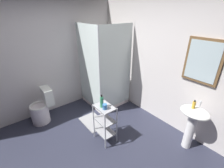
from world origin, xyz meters
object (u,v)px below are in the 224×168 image
object	(u,v)px
bath_mat	(93,122)
pedestal_sink	(193,120)
storage_cart	(105,121)
rinse_cup	(105,107)
toilet	(42,109)
hand_soap_bottle	(194,105)
shower_stall	(104,88)
body_wash_bottle_green	(102,102)

from	to	relation	value
bath_mat	pedestal_sink	bearing A→B (deg)	30.87
storage_cart	rinse_cup	size ratio (longest dim) A/B	8.07
toilet	rinse_cup	size ratio (longest dim) A/B	8.29
toilet	bath_mat	distance (m)	1.14
pedestal_sink	rinse_cup	world-z (taller)	rinse_cup
hand_soap_bottle	shower_stall	bearing A→B (deg)	-171.73
hand_soap_bottle	rinse_cup	distance (m)	1.44
hand_soap_bottle	rinse_cup	size ratio (longest dim) A/B	1.61
toilet	storage_cart	world-z (taller)	toilet
storage_cart	body_wash_bottle_green	xyz separation A→B (m)	(-0.02, -0.04, 0.41)
body_wash_bottle_green	bath_mat	size ratio (longest dim) A/B	0.40
storage_cart	hand_soap_bottle	xyz separation A→B (m)	(1.02, 1.03, 0.44)
toilet	body_wash_bottle_green	xyz separation A→B (m)	(1.28, 0.70, 0.53)
pedestal_sink	bath_mat	xyz separation A→B (m)	(-1.62, -0.97, -0.57)
rinse_cup	storage_cart	bearing A→B (deg)	147.63
storage_cart	bath_mat	bearing A→B (deg)	172.26
storage_cart	rinse_cup	distance (m)	0.36
storage_cart	bath_mat	world-z (taller)	storage_cart
shower_stall	bath_mat	xyz separation A→B (m)	(0.47, -0.66, -0.45)
toilet	hand_soap_bottle	xyz separation A→B (m)	(2.32, 1.78, 0.56)
storage_cart	bath_mat	xyz separation A→B (m)	(-0.57, 0.08, -0.43)
hand_soap_bottle	bath_mat	bearing A→B (deg)	-148.88
toilet	shower_stall	bearing A→B (deg)	79.92
hand_soap_bottle	body_wash_bottle_green	size ratio (longest dim) A/B	0.62
shower_stall	bath_mat	size ratio (longest dim) A/B	3.33
body_wash_bottle_green	shower_stall	bearing A→B (deg)	142.59
storage_cart	toilet	bearing A→B (deg)	-150.27
shower_stall	bath_mat	distance (m)	0.93
pedestal_sink	bath_mat	distance (m)	1.98
toilet	pedestal_sink	bearing A→B (deg)	37.23
toilet	body_wash_bottle_green	bearing A→B (deg)	28.83
storage_cart	body_wash_bottle_green	world-z (taller)	body_wash_bottle_green
pedestal_sink	hand_soap_bottle	world-z (taller)	hand_soap_bottle
pedestal_sink	body_wash_bottle_green	xyz separation A→B (m)	(-1.08, -1.09, 0.27)
rinse_cup	bath_mat	size ratio (longest dim) A/B	0.15
body_wash_bottle_green	rinse_cup	size ratio (longest dim) A/B	2.61
toilet	storage_cart	size ratio (longest dim) A/B	1.03
toilet	storage_cart	xyz separation A→B (m)	(1.30, 0.74, 0.12)
toilet	rinse_cup	world-z (taller)	rinse_cup
pedestal_sink	body_wash_bottle_green	size ratio (longest dim) A/B	3.38
shower_stall	storage_cart	world-z (taller)	shower_stall
bath_mat	rinse_cup	bearing A→B (deg)	-10.23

